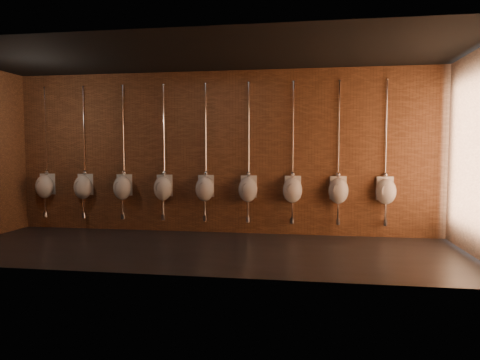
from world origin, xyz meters
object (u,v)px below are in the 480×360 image
object	(u,v)px
urinal_2	(122,187)
urinal_0	(45,186)
urinal_8	(386,190)
urinal_6	(292,189)
urinal_4	(205,188)
urinal_1	(83,186)
urinal_7	(338,190)
urinal_3	(163,187)
urinal_5	(248,189)

from	to	relation	value
urinal_2	urinal_0	bearing A→B (deg)	180.00
urinal_8	urinal_6	bearing A→B (deg)	180.00
urinal_4	urinal_8	xyz separation A→B (m)	(3.44, 0.00, 0.00)
urinal_8	urinal_4	bearing A→B (deg)	180.00
urinal_1	urinal_6	bearing A→B (deg)	0.00
urinal_1	urinal_0	bearing A→B (deg)	180.00
urinal_1	urinal_8	bearing A→B (deg)	0.00
urinal_8	urinal_0	bearing A→B (deg)	180.00
urinal_2	urinal_7	bearing A→B (deg)	0.00
urinal_1	urinal_3	bearing A→B (deg)	0.00
urinal_1	urinal_2	size ratio (longest dim) A/B	1.00
urinal_4	urinal_0	bearing A→B (deg)	180.00
urinal_1	urinal_8	xyz separation A→B (m)	(6.02, 0.00, 0.00)
urinal_1	urinal_7	distance (m)	5.16
urinal_0	urinal_5	bearing A→B (deg)	0.00
urinal_5	urinal_6	bearing A→B (deg)	0.00
urinal_0	urinal_4	size ratio (longest dim) A/B	1.00
urinal_3	urinal_1	bearing A→B (deg)	180.00
urinal_2	urinal_5	size ratio (longest dim) A/B	1.00
urinal_5	urinal_6	size ratio (longest dim) A/B	1.00
urinal_2	urinal_3	world-z (taller)	same
urinal_0	urinal_2	world-z (taller)	same
urinal_8	urinal_5	bearing A→B (deg)	180.00
urinal_2	urinal_4	distance (m)	1.72
urinal_0	urinal_1	size ratio (longest dim) A/B	1.00
urinal_2	urinal_3	size ratio (longest dim) A/B	1.00
urinal_0	urinal_1	distance (m)	0.86
urinal_5	urinal_7	world-z (taller)	same
urinal_3	urinal_5	world-z (taller)	same
urinal_0	urinal_4	world-z (taller)	same
urinal_3	urinal_0	bearing A→B (deg)	180.00
urinal_2	urinal_6	xyz separation A→B (m)	(3.44, 0.00, 0.00)
urinal_3	urinal_6	distance (m)	2.58
urinal_4	urinal_3	bearing A→B (deg)	180.00
urinal_0	urinal_3	bearing A→B (deg)	0.00
urinal_4	urinal_1	bearing A→B (deg)	180.00
urinal_0	urinal_8	world-z (taller)	same
urinal_1	urinal_5	bearing A→B (deg)	0.00
urinal_2	urinal_1	bearing A→B (deg)	180.00
urinal_0	urinal_7	xyz separation A→B (m)	(6.02, 0.00, 0.00)
urinal_2	urinal_6	size ratio (longest dim) A/B	1.00
urinal_5	urinal_8	distance (m)	2.58
urinal_3	urinal_4	size ratio (longest dim) A/B	1.00
urinal_7	urinal_2	bearing A→B (deg)	180.00
urinal_5	urinal_4	bearing A→B (deg)	180.00
urinal_0	urinal_2	bearing A→B (deg)	0.00
urinal_0	urinal_7	size ratio (longest dim) A/B	1.00
urinal_4	urinal_6	distance (m)	1.72
urinal_7	urinal_8	distance (m)	0.86
urinal_1	urinal_6	world-z (taller)	same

